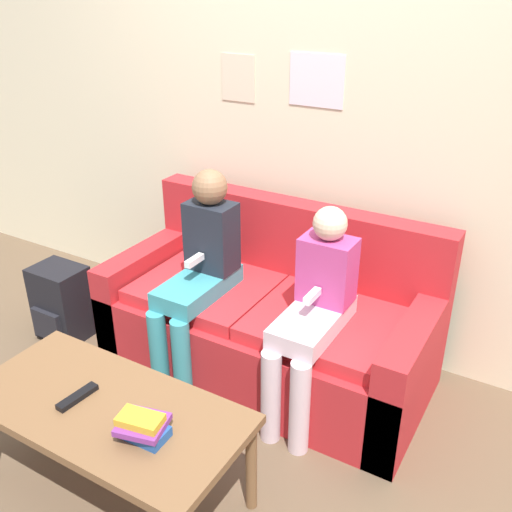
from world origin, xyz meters
TOP-DOWN VIEW (x-y plane):
  - ground_plane at (0.00, 0.00)m, footprint 10.00×10.00m
  - wall_back at (-0.00, 0.98)m, footprint 8.00×0.06m
  - couch at (0.00, 0.50)m, footprint 1.64×0.77m
  - coffee_table at (-0.13, -0.53)m, footprint 1.09×0.52m
  - person_left at (-0.30, 0.32)m, footprint 0.24×0.54m
  - person_right at (0.33, 0.31)m, footprint 0.24×0.54m
  - tv_remote at (-0.24, -0.56)m, footprint 0.05×0.17m
  - book_stack at (0.10, -0.58)m, footprint 0.19×0.18m
  - backpack at (-1.18, 0.17)m, footprint 0.29×0.25m

SIDE VIEW (x-z plane):
  - ground_plane at x=0.00m, z-range 0.00..0.00m
  - backpack at x=-1.18m, z-range 0.00..0.43m
  - couch at x=0.00m, z-range -0.14..0.71m
  - coffee_table at x=-0.13m, z-range 0.18..0.63m
  - tv_remote at x=-0.24m, z-range 0.45..0.47m
  - book_stack at x=0.10m, z-range 0.45..0.54m
  - person_right at x=0.33m, z-range 0.06..1.06m
  - person_left at x=-0.30m, z-range 0.06..1.14m
  - wall_back at x=0.00m, z-range 0.00..2.60m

